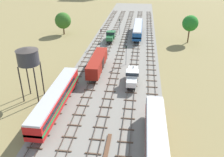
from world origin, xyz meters
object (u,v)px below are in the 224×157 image
(diesel_railcar_centre_right_nearest, at_px, (156,144))
(signal_post_near, at_px, (101,36))
(signal_post_mid, at_px, (120,25))
(shunter_loco_left_far, at_px, (111,35))
(diesel_railcar_centre_farther, at_px, (138,29))
(signal_post_nearest, at_px, (126,52))
(shunter_loco_centre_mid, at_px, (132,76))
(freight_boxcar_left_midfar, at_px, (97,63))
(water_tower, at_px, (28,57))
(diesel_railcar_far_left_near, at_px, (56,98))

(diesel_railcar_centre_right_nearest, distance_m, signal_post_near, 47.86)
(signal_post_mid, bearing_deg, shunter_loco_left_far, -105.73)
(diesel_railcar_centre_farther, bearing_deg, shunter_loco_left_far, -140.81)
(diesel_railcar_centre_right_nearest, relative_size, signal_post_nearest, 3.80)
(signal_post_mid, bearing_deg, shunter_loco_centre_mid, -80.17)
(signal_post_mid, bearing_deg, freight_boxcar_left_midfar, -93.82)
(water_tower, bearing_deg, signal_post_mid, 74.89)
(signal_post_near, bearing_deg, freight_boxcar_left_midfar, -83.27)
(signal_post_nearest, relative_size, signal_post_near, 0.94)
(diesel_railcar_centre_farther, distance_m, signal_post_nearest, 26.49)
(diesel_railcar_far_left_near, bearing_deg, diesel_railcar_centre_farther, 75.12)
(signal_post_near, bearing_deg, signal_post_mid, 72.69)
(diesel_railcar_far_left_near, bearing_deg, shunter_loco_centre_mid, 42.82)
(shunter_loco_left_far, relative_size, signal_post_nearest, 1.57)
(diesel_railcar_centre_right_nearest, distance_m, shunter_loco_centre_mid, 22.17)
(signal_post_mid, bearing_deg, signal_post_nearest, -80.87)
(diesel_railcar_far_left_near, relative_size, signal_post_near, 3.59)
(shunter_loco_centre_mid, distance_m, diesel_railcar_centre_farther, 36.95)
(shunter_loco_centre_mid, height_order, freight_boxcar_left_midfar, freight_boxcar_left_midfar)
(diesel_railcar_far_left_near, bearing_deg, diesel_railcar_centre_right_nearest, -29.09)
(diesel_railcar_far_left_near, bearing_deg, signal_post_mid, 82.53)
(water_tower, bearing_deg, signal_post_nearest, 48.54)
(signal_post_near, xyz_separation_m, signal_post_mid, (4.34, 13.93, 0.10))
(shunter_loco_left_far, bearing_deg, water_tower, -104.99)
(freight_boxcar_left_midfar, distance_m, signal_post_near, 18.61)
(diesel_railcar_centre_farther, height_order, signal_post_near, signal_post_near)
(shunter_loco_left_far, relative_size, signal_post_near, 1.48)
(water_tower, bearing_deg, freight_boxcar_left_midfar, 53.00)
(water_tower, bearing_deg, diesel_railcar_centre_right_nearest, -29.80)
(diesel_railcar_far_left_near, xyz_separation_m, shunter_loco_left_far, (4.34, 41.94, -0.59))
(water_tower, bearing_deg, signal_post_near, 75.86)
(signal_post_mid, bearing_deg, diesel_railcar_centre_farther, -5.51)
(shunter_loco_centre_mid, height_order, signal_post_mid, signal_post_mid)
(shunter_loco_left_far, bearing_deg, signal_post_nearest, -71.36)
(signal_post_nearest, relative_size, signal_post_mid, 0.92)
(freight_boxcar_left_midfar, xyz_separation_m, water_tower, (-10.25, -13.61, 6.29))
(water_tower, height_order, signal_post_near, water_tower)
(diesel_railcar_centre_right_nearest, bearing_deg, water_tower, 150.20)
(diesel_railcar_far_left_near, relative_size, shunter_loco_left_far, 2.42)
(signal_post_nearest, bearing_deg, diesel_railcar_centre_farther, 85.30)
(shunter_loco_centre_mid, bearing_deg, shunter_loco_left_far, 106.21)
(diesel_railcar_centre_right_nearest, relative_size, freight_boxcar_left_midfar, 1.46)
(freight_boxcar_left_midfar, relative_size, shunter_loco_left_far, 1.65)
(diesel_railcar_centre_right_nearest, xyz_separation_m, diesel_railcar_centre_farther, (-4.34, 58.68, 0.00))
(freight_boxcar_left_midfar, bearing_deg, signal_post_near, 96.73)
(diesel_railcar_centre_right_nearest, relative_size, shunter_loco_left_far, 2.42)
(shunter_loco_centre_mid, distance_m, shunter_loco_left_far, 31.10)
(diesel_railcar_centre_farther, relative_size, signal_post_mid, 3.49)
(freight_boxcar_left_midfar, bearing_deg, water_tower, -127.00)
(signal_post_nearest, height_order, signal_post_mid, signal_post_mid)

